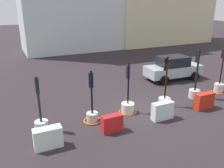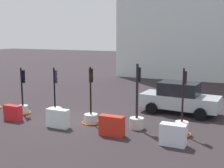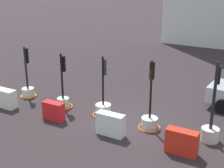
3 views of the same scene
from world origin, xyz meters
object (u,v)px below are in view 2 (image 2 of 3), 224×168
traffic_light_1 (23,106)px  construction_barrier_1 (13,113)px  traffic_light_3 (91,115)px  construction_barrier_2 (58,118)px  construction_barrier_4 (173,135)px  car_silver_hatchback (180,98)px  traffic_light_5 (182,124)px  construction_barrier_3 (112,126)px  traffic_light_2 (55,110)px  traffic_light_4 (137,116)px

traffic_light_1 → construction_barrier_1: 1.37m
traffic_light_3 → construction_barrier_2: (-1.11, -1.28, 0.02)m
construction_barrier_4 → car_silver_hatchback: (-0.80, 5.08, 0.43)m
traffic_light_5 → construction_barrier_1: size_ratio=3.11×
traffic_light_1 → construction_barrier_3: traffic_light_1 is taller
construction_barrier_3 → car_silver_hatchback: bearing=68.9°
car_silver_hatchback → construction_barrier_4: bearing=-81.1°
traffic_light_2 → traffic_light_3: 2.30m
traffic_light_3 → car_silver_hatchback: (3.67, 3.76, 0.44)m
construction_barrier_1 → construction_barrier_4: bearing=-0.3°
traffic_light_5 → construction_barrier_3: size_ratio=2.67×
traffic_light_4 → construction_barrier_4: 2.54m
traffic_light_2 → traffic_light_4: traffic_light_4 is taller
traffic_light_1 → construction_barrier_3: 6.25m
traffic_light_5 → car_silver_hatchback: size_ratio=0.67×
traffic_light_4 → construction_barrier_2: (-3.51, -1.43, -0.16)m
traffic_light_3 → traffic_light_5: (4.53, 0.16, 0.06)m
construction_barrier_1 → construction_barrier_4: size_ratio=0.93×
traffic_light_4 → construction_barrier_4: traffic_light_4 is taller
traffic_light_2 → construction_barrier_2: 1.87m
traffic_light_4 → car_silver_hatchback: traffic_light_4 is taller
traffic_light_2 → construction_barrier_1: bearing=-138.6°
traffic_light_2 → construction_barrier_1: (-1.63, -1.44, 0.02)m
construction_barrier_4 → construction_barrier_1: bearing=179.7°
traffic_light_1 → traffic_light_4: traffic_light_4 is taller
construction_barrier_3 → traffic_light_5: bearing=27.0°
traffic_light_1 → construction_barrier_4: traffic_light_1 is taller
traffic_light_1 → traffic_light_4: bearing=1.1°
traffic_light_5 → car_silver_hatchback: traffic_light_5 is taller
construction_barrier_3 → car_silver_hatchback: (1.94, 5.02, 0.43)m
traffic_light_2 → construction_barrier_3: traffic_light_2 is taller
traffic_light_1 → construction_barrier_4: 8.95m
traffic_light_1 → traffic_light_3: 4.38m
traffic_light_1 → traffic_light_4: (6.78, 0.13, 0.17)m
traffic_light_2 → construction_barrier_4: size_ratio=2.61×
construction_barrier_4 → traffic_light_5: bearing=87.7°
traffic_light_3 → construction_barrier_4: bearing=-16.4°
traffic_light_2 → construction_barrier_2: size_ratio=2.39×
traffic_light_2 → construction_barrier_3: bearing=-19.6°
construction_barrier_1 → construction_barrier_3: size_ratio=0.86×
traffic_light_4 → construction_barrier_1: size_ratio=3.22×
traffic_light_1 → construction_barrier_2: traffic_light_1 is taller
construction_barrier_3 → traffic_light_4: bearing=64.6°
construction_barrier_2 → construction_barrier_3: bearing=0.3°
traffic_light_2 → traffic_light_1: bearing=-175.7°
traffic_light_5 → construction_barrier_1: traffic_light_5 is taller
traffic_light_3 → construction_barrier_4: 4.66m
traffic_light_4 → car_silver_hatchback: size_ratio=0.70×
traffic_light_2 → traffic_light_5: bearing=-0.1°
traffic_light_3 → car_silver_hatchback: 5.27m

